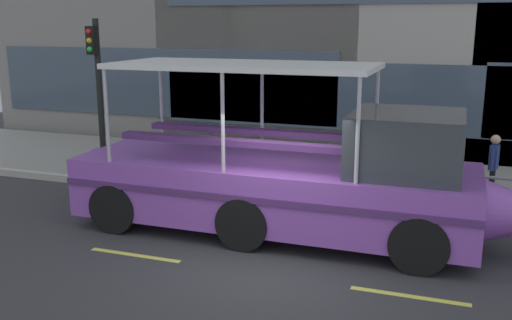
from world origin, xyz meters
TOP-DOWN VIEW (x-y plane):
  - ground_plane at (0.00, 0.00)m, footprint 120.00×120.00m
  - sidewalk at (0.00, 5.60)m, footprint 32.00×4.80m
  - curb_edge at (0.00, 3.11)m, footprint 32.00×0.18m
  - lane_centreline at (-0.00, -0.61)m, footprint 25.80×0.12m
  - curb_guardrail at (-0.46, 3.45)m, footprint 10.15×0.09m
  - traffic_light_pole at (-6.10, 3.90)m, footprint 0.24×0.46m
  - duck_tour_boat at (0.10, 1.42)m, footprint 9.72×2.53m
  - pedestrian_near_bow at (3.70, 4.32)m, footprint 0.23×0.43m

SIDE VIEW (x-z plane):
  - ground_plane at x=0.00m, z-range 0.00..0.00m
  - lane_centreline at x=0.00m, z-range 0.00..0.01m
  - sidewalk at x=0.00m, z-range 0.00..0.18m
  - curb_edge at x=0.00m, z-range 0.00..0.18m
  - curb_guardrail at x=-0.46m, z-range 0.32..1.13m
  - duck_tour_boat at x=0.10m, z-range -0.58..2.75m
  - pedestrian_near_bow at x=3.70m, z-range 0.34..1.86m
  - traffic_light_pole at x=-6.10m, z-range 0.61..4.61m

